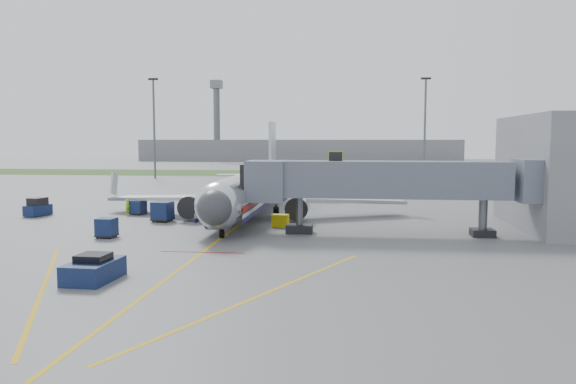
# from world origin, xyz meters

# --- Properties ---
(ground) EXTENTS (400.00, 400.00, 0.00)m
(ground) POSITION_xyz_m (0.00, 0.00, 0.00)
(ground) COLOR #565659
(ground) RESTS_ON ground
(grass_strip) EXTENTS (300.00, 25.00, 0.01)m
(grass_strip) POSITION_xyz_m (0.00, 90.00, 0.01)
(grass_strip) COLOR #2D4C1E
(grass_strip) RESTS_ON ground
(apron_markings) EXTENTS (21.52, 50.00, 0.01)m
(apron_markings) POSITION_xyz_m (0.00, -7.40, 0.00)
(apron_markings) COLOR gold
(apron_markings) RESTS_ON ground
(airliner) EXTENTS (32.10, 35.67, 10.25)m
(airliner) POSITION_xyz_m (0.00, 15.25, 2.65)
(airliner) COLOR silver
(airliner) RESTS_ON ground
(jet_bridge) EXTENTS (25.30, 4.00, 6.90)m
(jet_bridge) POSITION_xyz_m (12.86, 5.00, 4.47)
(jet_bridge) COLOR slate
(jet_bridge) RESTS_ON ground
(light_mast_left) EXTENTS (2.00, 0.44, 20.40)m
(light_mast_left) POSITION_xyz_m (-30.00, 70.00, 10.78)
(light_mast_left) COLOR #595B60
(light_mast_left) RESTS_ON ground
(light_mast_right) EXTENTS (2.00, 0.44, 20.40)m
(light_mast_right) POSITION_xyz_m (25.00, 75.00, 10.78)
(light_mast_right) COLOR #595B60
(light_mast_right) RESTS_ON ground
(distant_terminal) EXTENTS (120.00, 14.00, 8.00)m
(distant_terminal) POSITION_xyz_m (-10.00, 170.00, 4.00)
(distant_terminal) COLOR slate
(distant_terminal) RESTS_ON ground
(control_tower) EXTENTS (4.00, 4.00, 30.00)m
(control_tower) POSITION_xyz_m (-40.00, 165.00, 17.33)
(control_tower) COLOR #595B60
(control_tower) RESTS_ON ground
(pushback_tug) EXTENTS (2.40, 3.74, 1.52)m
(pushback_tug) POSITION_xyz_m (-3.92, -12.42, 0.63)
(pushback_tug) COLOR #0D1A3B
(pushback_tug) RESTS_ON ground
(baggage_tug) EXTENTS (1.99, 2.97, 1.90)m
(baggage_tug) POSITION_xyz_m (-21.93, 12.58, 0.84)
(baggage_tug) COLOR #0D1A3B
(baggage_tug) RESTS_ON ground
(baggage_cart_a) EXTENTS (1.50, 1.50, 1.58)m
(baggage_cart_a) POSITION_xyz_m (-9.24, 1.01, 0.80)
(baggage_cart_a) COLOR #0D1A3B
(baggage_cart_a) RESTS_ON ground
(baggage_cart_b) EXTENTS (2.02, 2.02, 1.91)m
(baggage_cart_b) POSITION_xyz_m (-7.76, 10.20, 0.97)
(baggage_cart_b) COLOR #0D1A3B
(baggage_cart_b) RESTS_ON ground
(baggage_cart_c) EXTENTS (1.69, 1.69, 1.51)m
(baggage_cart_c) POSITION_xyz_m (-12.02, 14.82, 0.77)
(baggage_cart_c) COLOR #0D1A3B
(baggage_cart_c) RESTS_ON ground
(belt_loader) EXTENTS (2.26, 4.08, 1.93)m
(belt_loader) POSITION_xyz_m (-2.51, 8.23, 0.48)
(belt_loader) COLOR #0D1A3B
(belt_loader) RESTS_ON ground
(ground_power_cart) EXTENTS (1.54, 1.11, 1.15)m
(ground_power_cart) POSITION_xyz_m (4.00, 8.00, 0.57)
(ground_power_cart) COLOR #D9C30C
(ground_power_cart) RESTS_ON ground
(ramp_worker) EXTENTS (0.63, 0.73, 1.69)m
(ramp_worker) POSITION_xyz_m (-12.91, 14.21, 0.84)
(ramp_worker) COLOR #A1DA19
(ramp_worker) RESTS_ON ground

